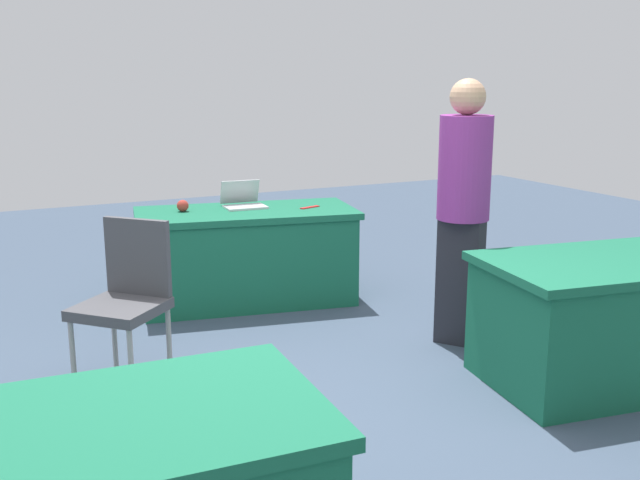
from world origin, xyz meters
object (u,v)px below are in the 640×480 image
at_px(chair_tucked_left, 127,293).
at_px(scissors_red, 310,207).
at_px(laptop_silver, 244,202).
at_px(table_foreground, 247,256).
at_px(table_mid_right, 634,317).
at_px(yarn_ball, 183,206).
at_px(person_attendee_browsing, 463,199).

bearing_deg(chair_tucked_left, scissors_red, -100.64).
bearing_deg(laptop_silver, table_foreground, 80.64).
distance_m(chair_tucked_left, scissors_red, 2.00).
bearing_deg(chair_tucked_left, table_mid_right, -157.56).
xyz_separation_m(table_mid_right, chair_tucked_left, (2.70, -1.20, 0.18)).
distance_m(table_foreground, laptop_silver, 0.43).
xyz_separation_m(laptop_silver, scissors_red, (-0.46, 0.26, -0.04)).
bearing_deg(yarn_ball, scissors_red, 163.40).
distance_m(table_mid_right, chair_tucked_left, 2.96).
distance_m(table_mid_right, laptop_silver, 2.98).
distance_m(chair_tucked_left, yarn_ball, 1.56).
bearing_deg(person_attendee_browsing, laptop_silver, -6.30).
bearing_deg(yarn_ball, person_attendee_browsing, 130.63).
height_order(chair_tucked_left, laptop_silver, chair_tucked_left).
bearing_deg(table_foreground, table_mid_right, 122.25).
bearing_deg(scissors_red, person_attendee_browsing, 91.38).
xyz_separation_m(table_foreground, laptop_silver, (-0.03, -0.13, 0.41)).
height_order(table_mid_right, chair_tucked_left, chair_tucked_left).
bearing_deg(table_mid_right, scissors_red, -65.59).
relative_size(yarn_ball, scissors_red, 0.50).
distance_m(table_foreground, yarn_ball, 0.63).
bearing_deg(table_foreground, person_attendee_browsing, 122.47).
bearing_deg(laptop_silver, yarn_ball, 1.07).
distance_m(table_mid_right, scissors_red, 2.53).
distance_m(person_attendee_browsing, scissors_red, 1.45).
bearing_deg(table_mid_right, chair_tucked_left, -23.96).
bearing_deg(table_foreground, laptop_silver, -102.95).
distance_m(person_attendee_browsing, laptop_silver, 1.87).
xyz_separation_m(chair_tucked_left, yarn_ball, (-0.72, -1.36, 0.23)).
height_order(table_mid_right, laptop_silver, laptop_silver).
relative_size(table_foreground, chair_tucked_left, 1.89).
bearing_deg(table_mid_right, laptop_silver, -59.55).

